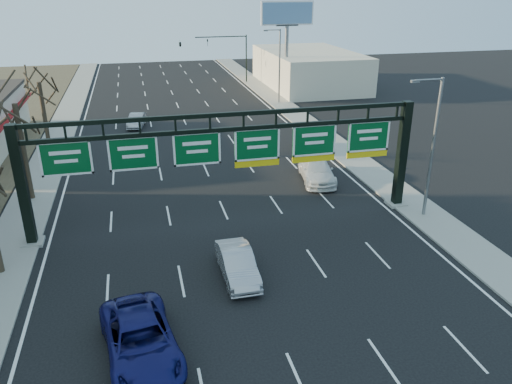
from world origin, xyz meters
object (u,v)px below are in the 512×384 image
object	(u,v)px
sign_gantry	(230,154)
car_silver_sedan	(237,264)
car_white_wagon	(317,170)
car_blue_suv	(141,340)

from	to	relation	value
sign_gantry	car_silver_sedan	bearing A→B (deg)	-98.41
car_silver_sedan	car_white_wagon	world-z (taller)	car_white_wagon
sign_gantry	car_silver_sedan	distance (m)	7.47
car_blue_suv	car_silver_sedan	distance (m)	7.07
car_silver_sedan	car_blue_suv	bearing A→B (deg)	-135.90
car_silver_sedan	car_white_wagon	xyz separation A→B (m)	(8.75, 12.04, 0.07)
sign_gantry	car_white_wagon	xyz separation A→B (m)	(7.82, 5.72, -3.80)
sign_gantry	car_silver_sedan	xyz separation A→B (m)	(-0.93, -6.32, -3.88)
sign_gantry	car_white_wagon	distance (m)	10.41
car_blue_suv	sign_gantry	bearing A→B (deg)	53.98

